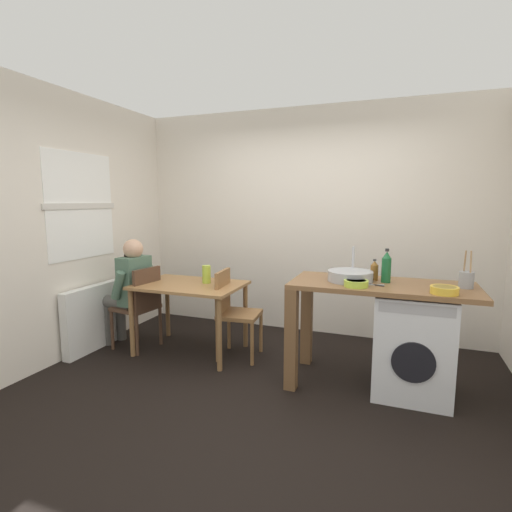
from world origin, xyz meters
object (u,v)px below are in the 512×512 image
dining_table (190,293)px  chair_opposite (233,308)px  colander (444,290)px  utensil_crock (466,279)px  bottle_tall_green (374,271)px  seated_person (129,287)px  washing_machine (412,343)px  vase (207,274)px  bottle_squat_brown (386,267)px  mixing_bowl (356,283)px  chair_person_seat (141,303)px

dining_table → chair_opposite: size_ratio=1.22×
chair_opposite → colander: bearing=72.0°
utensil_crock → bottle_tall_green: bearing=174.1°
chair_opposite → seated_person: seated_person is taller
washing_machine → vase: (-2.04, 0.25, 0.40)m
dining_table → seated_person: size_ratio=0.92×
bottle_squat_brown → mixing_bowl: (-0.22, -0.26, -0.10)m
bottle_tall_green → chair_opposite: bearing=177.1°
dining_table → bottle_tall_green: bearing=-0.8°
chair_person_seat → bottle_tall_green: (2.40, 0.08, 0.50)m
mixing_bowl → utensil_crock: size_ratio=0.64×
colander → mixing_bowl: bearing=178.2°
bottle_squat_brown → colander: bottle_squat_brown is taller
chair_person_seat → bottle_squat_brown: (2.50, 0.02, 0.54)m
bottle_tall_green → dining_table: bearing=179.2°
utensil_crock → vase: bearing=175.3°
chair_person_seat → colander: colander is taller
chair_person_seat → seated_person: seated_person is taller
dining_table → seated_person: (-0.71, -0.09, 0.03)m
bottle_tall_green → vase: bearing=175.7°
washing_machine → bottle_tall_green: 0.68m
seated_person → dining_table: bearing=-75.2°
colander → vase: (-2.23, 0.47, -0.12)m
chair_opposite → bottle_tall_green: size_ratio=4.90×
washing_machine → colander: (0.19, -0.22, 0.52)m
mixing_bowl → utensil_crock: (0.82, 0.25, 0.04)m
chair_opposite → mixing_bowl: 1.39m
dining_table → utensil_crock: 2.58m
bottle_squat_brown → mixing_bowl: size_ratio=1.49×
washing_machine → dining_table: bearing=176.0°
chair_person_seat → bottle_tall_green: 2.45m
bottle_tall_green → bottle_squat_brown: size_ratio=0.64×
seated_person → vase: bearing=-69.9°
dining_table → bottle_tall_green: (1.86, -0.03, 0.36)m
bottle_tall_green → chair_person_seat: bearing=-178.0°
chair_person_seat → vase: size_ratio=4.78×
utensil_crock → chair_person_seat: bearing=-179.8°
chair_person_seat → bottle_squat_brown: size_ratio=3.13×
dining_table → chair_person_seat: size_ratio=1.22×
chair_person_seat → washing_machine: size_ratio=1.05×
washing_machine → chair_opposite: bearing=173.5°
dining_table → mixing_bowl: bearing=-11.4°
chair_opposite → utensil_crock: utensil_crock is taller
chair_opposite → bottle_squat_brown: bearing=78.9°
vase → washing_machine: bearing=-7.0°
bottle_squat_brown → mixing_bowl: bottle_squat_brown is taller
chair_opposite → mixing_bowl: mixing_bowl is taller
chair_opposite → bottle_tall_green: (1.38, -0.07, 0.50)m
dining_table → mixing_bowl: 1.80m
washing_machine → vase: size_ratio=4.57×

